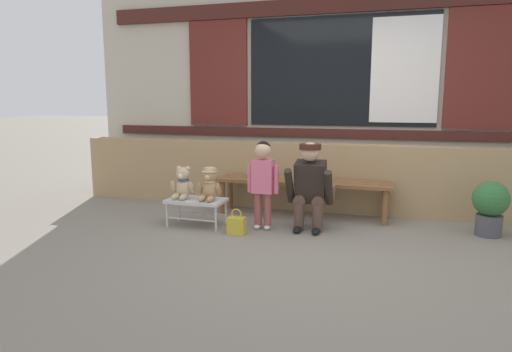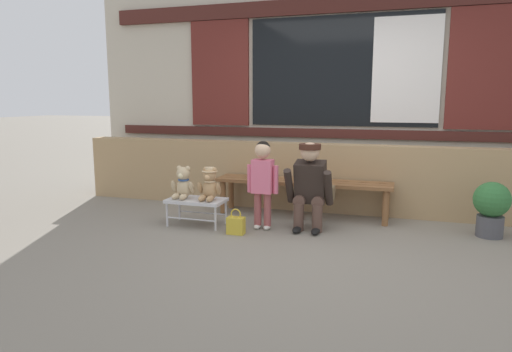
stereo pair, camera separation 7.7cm
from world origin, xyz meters
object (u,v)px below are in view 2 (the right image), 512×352
adult_crouching (311,186)px  potted_plant (491,206)px  teddy_bear_plain (183,184)px  wooden_bench_long (303,186)px  teddy_bear_with_hat (209,184)px  handbag_on_ground (236,225)px  small_display_bench (196,202)px  child_standing (263,175)px

adult_crouching → potted_plant: size_ratio=1.67×
teddy_bear_plain → adult_crouching: size_ratio=0.38×
wooden_bench_long → teddy_bear_with_hat: size_ratio=5.78×
handbag_on_ground → adult_crouching: bearing=30.0°
teddy_bear_plain → teddy_bear_with_hat: same height
wooden_bench_long → small_display_bench: bearing=-144.2°
teddy_bear_plain → teddy_bear_with_hat: bearing=0.1°
adult_crouching → potted_plant: bearing=9.3°
wooden_bench_long → handbag_on_ground: size_ratio=7.72×
wooden_bench_long → potted_plant: (2.01, -0.24, -0.05)m
small_display_bench → teddy_bear_with_hat: size_ratio=1.76×
small_display_bench → teddy_bear_plain: bearing=179.5°
teddy_bear_with_hat → child_standing: 0.60m
teddy_bear_plain → potted_plant: 3.25m
potted_plant → teddy_bear_plain: bearing=-170.9°
handbag_on_ground → potted_plant: bearing=15.7°
wooden_bench_long → handbag_on_ground: bearing=-118.2°
small_display_bench → handbag_on_ground: small_display_bench is taller
teddy_bear_plain → wooden_bench_long: bearing=32.0°
teddy_bear_with_hat → handbag_on_ground: size_ratio=1.34×
small_display_bench → handbag_on_ground: bearing=-19.5°
small_display_bench → potted_plant: (3.05, 0.51, 0.06)m
teddy_bear_with_hat → potted_plant: teddy_bear_with_hat is taller
wooden_bench_long → potted_plant: 2.02m
wooden_bench_long → small_display_bench: size_ratio=3.28×
potted_plant → wooden_bench_long: bearing=173.2°
adult_crouching → handbag_on_ground: (-0.71, -0.41, -0.38)m
teddy_bear_with_hat → child_standing: size_ratio=0.38×
small_display_bench → teddy_bear_with_hat: bearing=0.8°
wooden_bench_long → small_display_bench: 1.29m
small_display_bench → teddy_bear_plain: (-0.16, 0.00, 0.20)m
handbag_on_ground → potted_plant: (2.51, 0.70, 0.23)m
adult_crouching → potted_plant: adult_crouching is taller
small_display_bench → potted_plant: bearing=9.6°
teddy_bear_with_hat → potted_plant: bearing=10.0°
small_display_bench → handbag_on_ground: size_ratio=2.35×
teddy_bear_with_hat → potted_plant: size_ratio=0.64×
child_standing → handbag_on_ground: size_ratio=3.52×
teddy_bear_plain → adult_crouching: 1.42m
small_display_bench → teddy_bear_with_hat: teddy_bear_with_hat is taller
small_display_bench → potted_plant: potted_plant is taller
teddy_bear_plain → teddy_bear_with_hat: size_ratio=1.00×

